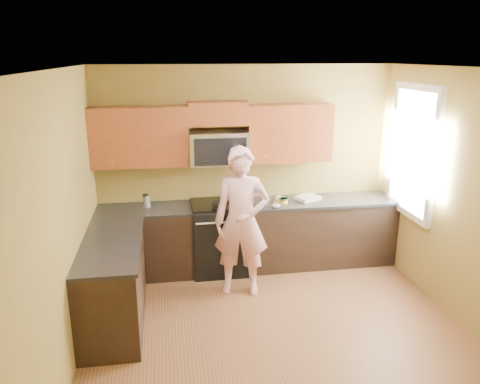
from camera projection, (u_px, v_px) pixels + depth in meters
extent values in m
plane|color=brown|center=(279.00, 336.00, 4.88)|extent=(4.00, 4.00, 0.00)
plane|color=white|center=(286.00, 68.00, 4.11)|extent=(4.00, 4.00, 0.00)
plane|color=olive|center=(246.00, 166.00, 6.39)|extent=(4.00, 0.00, 4.00)
plane|color=olive|center=(372.00, 330.00, 2.60)|extent=(4.00, 0.00, 4.00)
plane|color=olive|center=(65.00, 226.00, 4.18)|extent=(0.00, 4.00, 4.00)
plane|color=olive|center=(472.00, 204.00, 4.80)|extent=(0.00, 4.00, 4.00)
cube|color=black|center=(250.00, 237.00, 6.36)|extent=(4.00, 0.60, 0.88)
cube|color=black|center=(113.00, 284.00, 5.05)|extent=(0.60, 1.60, 0.88)
cube|color=black|center=(250.00, 205.00, 6.22)|extent=(4.00, 0.62, 0.04)
cube|color=black|center=(111.00, 244.00, 4.93)|extent=(0.62, 1.60, 0.04)
cube|color=brown|center=(218.00, 113.00, 5.96)|extent=(0.76, 0.33, 0.30)
imported|color=pink|center=(242.00, 222.00, 5.57)|extent=(0.75, 0.58, 1.81)
cube|color=#B27F47|center=(278.00, 202.00, 6.24)|extent=(0.11, 0.11, 0.01)
ellipsoid|color=silver|center=(276.00, 206.00, 6.02)|extent=(0.14, 0.15, 0.06)
ellipsoid|color=silver|center=(279.00, 198.00, 6.33)|extent=(0.16, 0.17, 0.07)
cube|color=white|center=(308.00, 198.00, 6.37)|extent=(0.37, 0.34, 0.05)
cylinder|color=silver|center=(148.00, 203.00, 6.03)|extent=(0.09, 0.09, 0.12)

